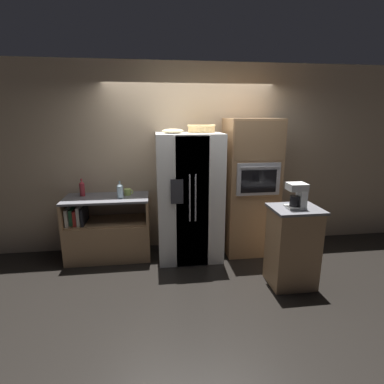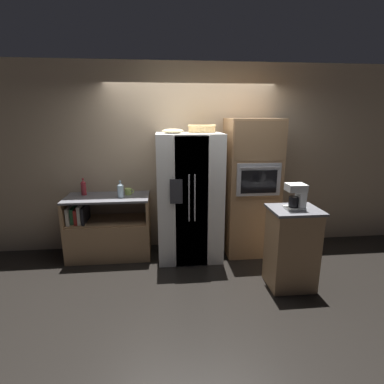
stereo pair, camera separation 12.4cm
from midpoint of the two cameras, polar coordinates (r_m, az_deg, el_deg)
name	(u,v)px [view 1 (the left image)]	position (r m, az deg, el deg)	size (l,w,h in m)	color
ground_plane	(194,256)	(4.59, -0.41, -12.04)	(20.00, 20.00, 0.00)	black
wall_back	(190,158)	(4.64, -1.20, 6.40)	(12.00, 0.06, 2.80)	tan
counter_left	(108,235)	(4.63, -16.48, -7.86)	(1.19, 0.60, 0.91)	#A87F56
refrigerator	(189,197)	(4.32, -1.42, -0.90)	(0.91, 0.82, 1.81)	white
wall_oven	(250,187)	(4.54, 10.19, 0.96)	(0.74, 0.72, 2.01)	#A87F56
island_counter	(292,246)	(3.87, 17.69, -9.86)	(0.57, 0.49, 0.99)	#A87F56
wicker_basket	(201,128)	(4.30, 0.97, 12.07)	(0.40, 0.40, 0.11)	tan
fruit_bowl	(173,131)	(4.08, -4.57, 11.52)	(0.29, 0.29, 0.06)	beige
bottle_tall	(82,188)	(4.60, -20.94, 0.68)	(0.07, 0.07, 0.25)	maroon
bottle_short	(120,190)	(4.32, -14.36, 0.32)	(0.09, 0.09, 0.24)	silver
mug	(128,192)	(4.48, -12.94, 0.01)	(0.13, 0.10, 0.09)	#B2D166
coffee_maker	(298,195)	(3.65, 18.65, -0.47)	(0.21, 0.18, 0.30)	white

